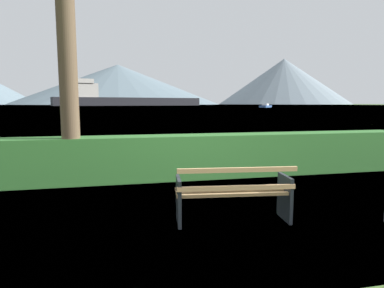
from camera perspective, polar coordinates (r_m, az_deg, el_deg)
ground_plane at (r=5.10m, az=6.93°, el=-12.99°), size 1400.00×1400.00×0.00m
water_surface at (r=312.52m, az=-12.41°, el=6.55°), size 620.00×620.00×0.00m
park_bench at (r=4.91m, az=7.16°, el=-8.56°), size 1.73×0.76×0.87m
hedge_row at (r=7.76m, az=-0.38°, el=-2.15°), size 11.14×0.75×1.01m
cargo_ship_large at (r=262.16m, az=-12.37°, el=7.66°), size 114.97×46.78×19.24m
fishing_boat_near at (r=144.18m, az=12.59°, el=6.41°), size 7.87×8.19×1.66m
distant_hills at (r=576.33m, az=-9.02°, el=10.38°), size 795.75×336.91×85.39m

